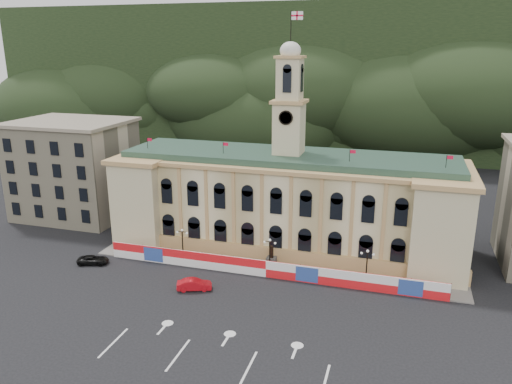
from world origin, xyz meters
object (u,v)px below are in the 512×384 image
(statue, at_px, (271,261))
(black_suv, at_px, (93,260))
(red_sedan, at_px, (194,285))
(lamp_center, at_px, (270,252))

(statue, bearing_deg, black_suv, -166.52)
(red_sedan, relative_size, black_suv, 0.99)
(lamp_center, height_order, red_sedan, lamp_center)
(black_suv, bearing_deg, statue, -93.59)
(red_sedan, bearing_deg, lamp_center, -64.73)
(statue, distance_m, black_suv, 27.32)
(lamp_center, relative_size, red_sedan, 1.02)
(statue, distance_m, lamp_center, 2.14)
(statue, distance_m, red_sedan, 12.76)
(lamp_center, height_order, black_suv, lamp_center)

